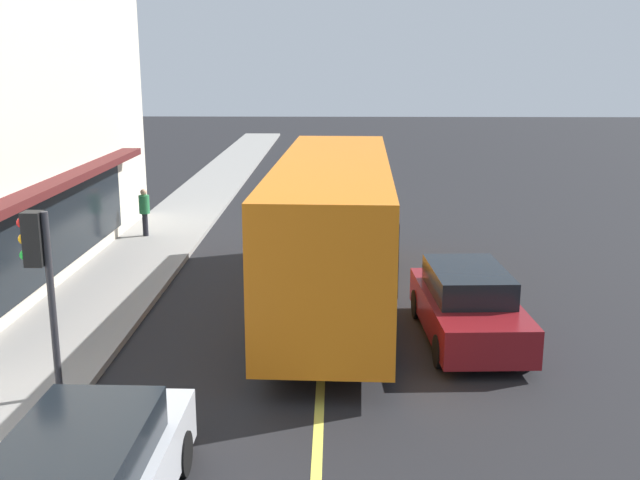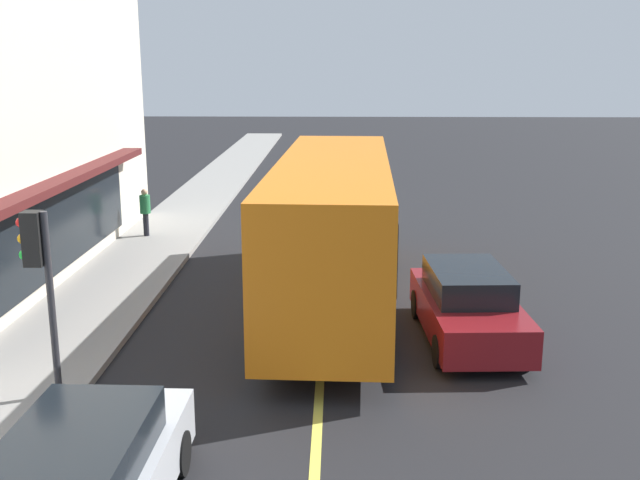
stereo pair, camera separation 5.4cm
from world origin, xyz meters
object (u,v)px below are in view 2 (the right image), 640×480
object	(u,v)px
car_maroon	(467,306)
pedestrian_at_corner	(145,208)
traffic_light	(38,260)
bus	(333,224)

from	to	relation	value
car_maroon	pedestrian_at_corner	xyz separation A→B (m)	(8.70, 8.95, 0.32)
pedestrian_at_corner	traffic_light	bearing A→B (deg)	-173.60
bus	pedestrian_at_corner	xyz separation A→B (m)	(6.45, 6.13, -0.92)
traffic_light	pedestrian_at_corner	size ratio (longest dim) A/B	2.07
bus	pedestrian_at_corner	bearing A→B (deg)	43.54
bus	traffic_light	bearing A→B (deg)	138.60
car_maroon	pedestrian_at_corner	bearing A→B (deg)	45.79
bus	car_maroon	xyz separation A→B (m)	(-2.25, -2.81, -1.24)
traffic_light	car_maroon	world-z (taller)	traffic_light
traffic_light	car_maroon	bearing A→B (deg)	-67.23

